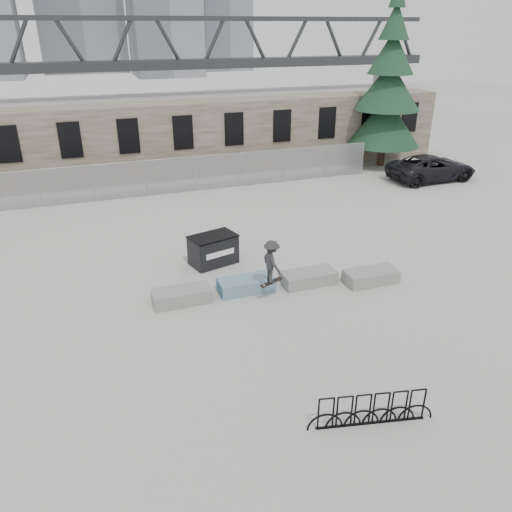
{
  "coord_description": "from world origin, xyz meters",
  "views": [
    {
      "loc": [
        -6.06,
        -14.87,
        8.75
      ],
      "look_at": [
        -0.65,
        0.23,
        1.3
      ],
      "focal_mm": 35.0,
      "sensor_mm": 36.0,
      "label": 1
    }
  ],
  "objects_px": {
    "planter_far_left": "(182,295)",
    "dumpster": "(213,250)",
    "planter_offset": "(371,276)",
    "bike_rack": "(372,409)",
    "planter_center_right": "(309,277)",
    "skateboarder": "(272,262)",
    "suv": "(432,168)",
    "spruce_tree": "(388,93)",
    "planter_center_left": "(246,284)"
  },
  "relations": [
    {
      "from": "planter_center_right",
      "to": "skateboarder",
      "type": "height_order",
      "value": "skateboarder"
    },
    {
      "from": "planter_far_left",
      "to": "skateboarder",
      "type": "bearing_deg",
      "value": -17.4
    },
    {
      "from": "planter_center_right",
      "to": "planter_offset",
      "type": "height_order",
      "value": "same"
    },
    {
      "from": "planter_far_left",
      "to": "planter_offset",
      "type": "bearing_deg",
      "value": -7.63
    },
    {
      "from": "planter_offset",
      "to": "spruce_tree",
      "type": "height_order",
      "value": "spruce_tree"
    },
    {
      "from": "planter_far_left",
      "to": "suv",
      "type": "relative_size",
      "value": 0.36
    },
    {
      "from": "planter_center_right",
      "to": "dumpster",
      "type": "distance_m",
      "value": 4.07
    },
    {
      "from": "planter_offset",
      "to": "bike_rack",
      "type": "relative_size",
      "value": 0.65
    },
    {
      "from": "planter_far_left",
      "to": "planter_center_left",
      "type": "xyz_separation_m",
      "value": [
        2.35,
        0.03,
        0.0
      ]
    },
    {
      "from": "planter_center_left",
      "to": "suv",
      "type": "relative_size",
      "value": 0.36
    },
    {
      "from": "suv",
      "to": "skateboarder",
      "type": "bearing_deg",
      "value": 124.77
    },
    {
      "from": "planter_center_left",
      "to": "skateboarder",
      "type": "relative_size",
      "value": 1.21
    },
    {
      "from": "planter_center_right",
      "to": "spruce_tree",
      "type": "relative_size",
      "value": 0.17
    },
    {
      "from": "spruce_tree",
      "to": "skateboarder",
      "type": "relative_size",
      "value": 6.99
    },
    {
      "from": "planter_far_left",
      "to": "planter_offset",
      "type": "relative_size",
      "value": 1.0
    },
    {
      "from": "planter_far_left",
      "to": "bike_rack",
      "type": "bearing_deg",
      "value": -67.32
    },
    {
      "from": "planter_center_left",
      "to": "skateboarder",
      "type": "bearing_deg",
      "value": -58.07
    },
    {
      "from": "planter_center_right",
      "to": "spruce_tree",
      "type": "xyz_separation_m",
      "value": [
        12.02,
        14.04,
        4.46
      ]
    },
    {
      "from": "planter_far_left",
      "to": "suv",
      "type": "bearing_deg",
      "value": 28.63
    },
    {
      "from": "dumpster",
      "to": "skateboarder",
      "type": "relative_size",
      "value": 1.25
    },
    {
      "from": "planter_far_left",
      "to": "planter_offset",
      "type": "distance_m",
      "value": 7.0
    },
    {
      "from": "planter_center_right",
      "to": "dumpster",
      "type": "relative_size",
      "value": 0.97
    },
    {
      "from": "bike_rack",
      "to": "skateboarder",
      "type": "xyz_separation_m",
      "value": [
        -0.09,
        6.35,
        1.05
      ]
    },
    {
      "from": "planter_center_left",
      "to": "bike_rack",
      "type": "height_order",
      "value": "bike_rack"
    },
    {
      "from": "spruce_tree",
      "to": "bike_rack",
      "type": "bearing_deg",
      "value": -123.01
    },
    {
      "from": "planter_center_right",
      "to": "dumpster",
      "type": "xyz_separation_m",
      "value": [
        -2.86,
        2.87,
        0.34
      ]
    },
    {
      "from": "planter_offset",
      "to": "dumpster",
      "type": "xyz_separation_m",
      "value": [
        -5.09,
        3.56,
        0.34
      ]
    },
    {
      "from": "planter_center_right",
      "to": "suv",
      "type": "distance_m",
      "value": 16.31
    },
    {
      "from": "planter_center_right",
      "to": "planter_offset",
      "type": "distance_m",
      "value": 2.33
    },
    {
      "from": "planter_offset",
      "to": "bike_rack",
      "type": "distance_m",
      "value": 7.45
    },
    {
      "from": "bike_rack",
      "to": "suv",
      "type": "xyz_separation_m",
      "value": [
        14.64,
        16.92,
        0.33
      ]
    },
    {
      "from": "planter_far_left",
      "to": "spruce_tree",
      "type": "bearing_deg",
      "value": 39.51
    },
    {
      "from": "planter_center_left",
      "to": "planter_center_right",
      "type": "bearing_deg",
      "value": -6.59
    },
    {
      "from": "planter_center_right",
      "to": "planter_far_left",
      "type": "bearing_deg",
      "value": 177.08
    },
    {
      "from": "dumpster",
      "to": "spruce_tree",
      "type": "height_order",
      "value": "spruce_tree"
    },
    {
      "from": "planter_far_left",
      "to": "suv",
      "type": "height_order",
      "value": "suv"
    },
    {
      "from": "planter_center_right",
      "to": "skateboarder",
      "type": "bearing_deg",
      "value": -158.81
    },
    {
      "from": "skateboarder",
      "to": "dumpster",
      "type": "bearing_deg",
      "value": 10.52
    },
    {
      "from": "planter_far_left",
      "to": "dumpster",
      "type": "xyz_separation_m",
      "value": [
        1.85,
        2.63,
        0.34
      ]
    },
    {
      "from": "planter_far_left",
      "to": "skateboarder",
      "type": "xyz_separation_m",
      "value": [
        2.95,
        -0.92,
        1.23
      ]
    },
    {
      "from": "dumpster",
      "to": "spruce_tree",
      "type": "distance_m",
      "value": 19.06
    },
    {
      "from": "planter_offset",
      "to": "spruce_tree",
      "type": "xyz_separation_m",
      "value": [
        9.8,
        14.73,
        4.46
      ]
    },
    {
      "from": "planter_offset",
      "to": "bike_rack",
      "type": "xyz_separation_m",
      "value": [
        -3.9,
        -6.35,
        0.17
      ]
    },
    {
      "from": "bike_rack",
      "to": "spruce_tree",
      "type": "relative_size",
      "value": 0.27
    },
    {
      "from": "planter_center_left",
      "to": "planter_offset",
      "type": "distance_m",
      "value": 4.69
    },
    {
      "from": "planter_center_right",
      "to": "skateboarder",
      "type": "xyz_separation_m",
      "value": [
        -1.76,
        -0.68,
        1.23
      ]
    },
    {
      "from": "planter_center_right",
      "to": "skateboarder",
      "type": "distance_m",
      "value": 2.25
    },
    {
      "from": "spruce_tree",
      "to": "skateboarder",
      "type": "height_order",
      "value": "spruce_tree"
    },
    {
      "from": "bike_rack",
      "to": "spruce_tree",
      "type": "height_order",
      "value": "spruce_tree"
    },
    {
      "from": "suv",
      "to": "spruce_tree",
      "type": "bearing_deg",
      "value": 11.88
    }
  ]
}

